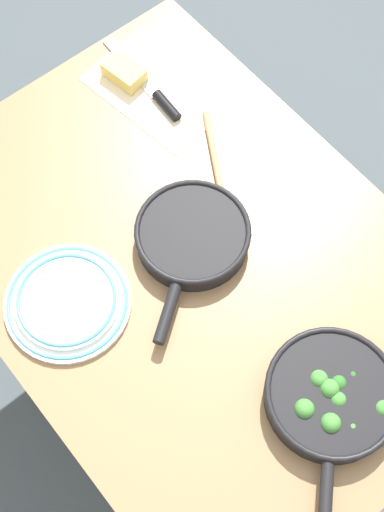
% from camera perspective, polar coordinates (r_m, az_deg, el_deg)
% --- Properties ---
extents(ground_plane, '(14.00, 14.00, 0.00)m').
position_cam_1_polar(ground_plane, '(2.19, -0.00, -8.59)').
color(ground_plane, '#424C51').
extents(dining_table_red, '(1.19, 0.85, 0.75)m').
position_cam_1_polar(dining_table_red, '(1.56, -0.00, -1.67)').
color(dining_table_red, olive).
rests_on(dining_table_red, ground_plane).
extents(skillet_broccoli, '(0.31, 0.33, 0.06)m').
position_cam_1_polar(skillet_broccoli, '(1.38, 11.13, -11.00)').
color(skillet_broccoli, black).
rests_on(skillet_broccoli, dining_table_red).
extents(skillet_eggs, '(0.27, 0.33, 0.05)m').
position_cam_1_polar(skillet_eggs, '(1.48, 0.02, 1.60)').
color(skillet_eggs, black).
rests_on(skillet_eggs, dining_table_red).
extents(wooden_spoon, '(0.30, 0.20, 0.02)m').
position_cam_1_polar(wooden_spoon, '(1.55, 2.33, 5.20)').
color(wooden_spoon, tan).
rests_on(wooden_spoon, dining_table_red).
extents(parchment_sheet, '(0.35, 0.27, 0.00)m').
position_cam_1_polar(parchment_sheet, '(1.72, -2.57, 13.35)').
color(parchment_sheet, beige).
rests_on(parchment_sheet, dining_table_red).
extents(grater_knife, '(0.30, 0.05, 0.02)m').
position_cam_1_polar(grater_knife, '(1.71, -3.24, 13.17)').
color(grater_knife, silver).
rests_on(grater_knife, dining_table_red).
extents(cheese_block, '(0.11, 0.07, 0.04)m').
position_cam_1_polar(cheese_block, '(1.73, -5.44, 14.39)').
color(cheese_block, '#E0C15B').
rests_on(cheese_block, dining_table_red).
extents(dinner_plate_stack, '(0.26, 0.26, 0.03)m').
position_cam_1_polar(dinner_plate_stack, '(1.46, -9.94, -3.59)').
color(dinner_plate_stack, white).
rests_on(dinner_plate_stack, dining_table_red).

